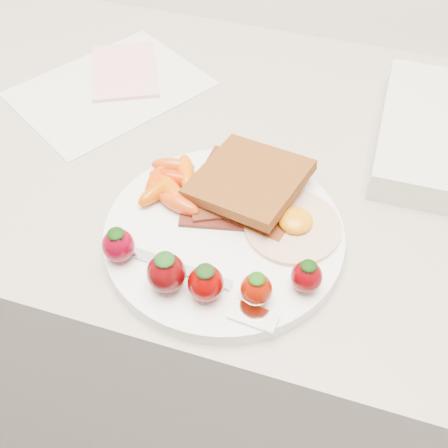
% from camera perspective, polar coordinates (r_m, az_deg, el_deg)
% --- Properties ---
extents(counter, '(2.00, 0.60, 0.90)m').
position_cam_1_polar(counter, '(1.10, 1.53, -10.18)').
color(counter, gray).
rests_on(counter, ground).
extents(plate, '(0.27, 0.27, 0.02)m').
position_cam_1_polar(plate, '(0.63, 0.00, -1.11)').
color(plate, white).
rests_on(plate, counter).
extents(toast_lower, '(0.10, 0.10, 0.01)m').
position_cam_1_polar(toast_lower, '(0.67, 1.49, 3.99)').
color(toast_lower, black).
rests_on(toast_lower, plate).
extents(toast_upper, '(0.14, 0.14, 0.03)m').
position_cam_1_polar(toast_upper, '(0.65, 2.55, 4.52)').
color(toast_upper, '#452305').
rests_on(toast_upper, toast_lower).
extents(fried_egg, '(0.11, 0.11, 0.02)m').
position_cam_1_polar(fried_egg, '(0.63, 7.05, -0.05)').
color(fried_egg, beige).
rests_on(fried_egg, plate).
extents(bacon_strips, '(0.13, 0.08, 0.01)m').
position_cam_1_polar(bacon_strips, '(0.64, 1.16, 0.92)').
color(bacon_strips, black).
rests_on(bacon_strips, plate).
extents(baby_carrots, '(0.09, 0.10, 0.02)m').
position_cam_1_polar(baby_carrots, '(0.67, -5.47, 4.14)').
color(baby_carrots, '#C42400').
rests_on(baby_carrots, plate).
extents(strawberries, '(0.23, 0.08, 0.05)m').
position_cam_1_polar(strawberries, '(0.57, -2.42, -4.95)').
color(strawberries, '#680013').
rests_on(strawberries, plate).
extents(fork, '(0.17, 0.06, 0.00)m').
position_cam_1_polar(fork, '(0.58, -1.22, -6.60)').
color(fork, silver).
rests_on(fork, plate).
extents(paper_sheet, '(0.30, 0.32, 0.00)m').
position_cam_1_polar(paper_sheet, '(0.87, -11.49, 13.31)').
color(paper_sheet, silver).
rests_on(paper_sheet, counter).
extents(notepad, '(0.15, 0.17, 0.01)m').
position_cam_1_polar(notepad, '(0.89, -10.04, 15.08)').
color(notepad, '#E2A6B0').
rests_on(notepad, paper_sheet).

